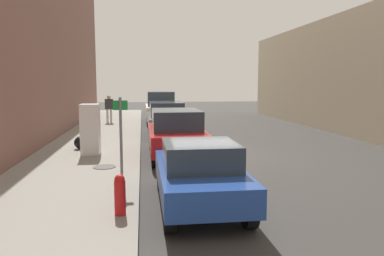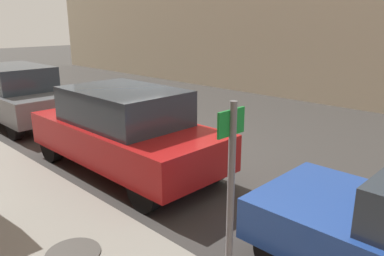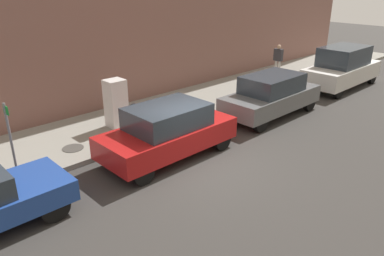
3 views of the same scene
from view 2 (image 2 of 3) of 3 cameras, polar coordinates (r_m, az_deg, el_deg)
ground_plane at (r=9.08m, az=-5.68°, el=-3.71°), size 80.00×80.00×0.00m
building_facade_across at (r=15.66m, az=20.24°, el=15.59°), size 1.55×37.40×6.39m
manhole_cover at (r=5.30m, az=-17.67°, el=-17.71°), size 0.70×0.70×0.02m
street_sign_post at (r=3.63m, az=5.85°, el=-10.86°), size 0.36×0.07×2.21m
parked_suv_red at (r=7.82m, az=-10.19°, el=-0.21°), size 1.94×4.51×1.75m
parked_suv_gray at (r=12.73m, az=-25.24°, el=4.79°), size 1.87×4.73×1.76m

